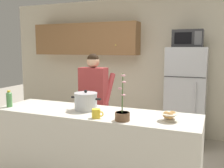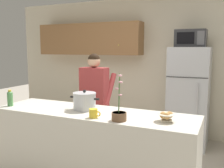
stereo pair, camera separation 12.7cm
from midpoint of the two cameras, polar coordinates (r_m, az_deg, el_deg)
The scene contains 10 objects.
back_wall_unit at distance 5.04m, azimuth 4.13°, elevation 5.26°, with size 6.00×0.48×2.60m.
kitchen_island at distance 3.09m, azimuth -5.21°, elevation -14.50°, with size 2.38×0.68×0.92m, color silver.
refrigerator at distance 4.48m, azimuth 15.43°, elevation -2.74°, with size 0.64×0.68×1.66m.
microwave at distance 4.39m, azimuth 15.86°, elevation 9.77°, with size 0.48×0.37×0.28m.
person_near_pot at distance 3.76m, azimuth -5.08°, elevation -2.37°, with size 0.48×0.40×1.57m.
cooking_pot at distance 3.02m, azimuth -7.09°, elevation -3.87°, with size 0.38×0.27×0.24m.
coffee_mug at distance 2.67m, azimuth -4.89°, elevation -6.60°, with size 0.13×0.09×0.10m.
bread_bowl at distance 2.60m, azimuth 11.39°, elevation -7.03°, with size 0.20×0.20×0.10m.
bottle_near_edge at distance 3.43m, azimuth -23.01°, elevation -3.08°, with size 0.07×0.07×0.21m.
potted_orchid at distance 2.56m, azimuth 0.92°, elevation -6.78°, with size 0.15×0.15×0.48m.
Camera 1 is at (1.27, -2.55, 1.64)m, focal length 40.85 mm.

